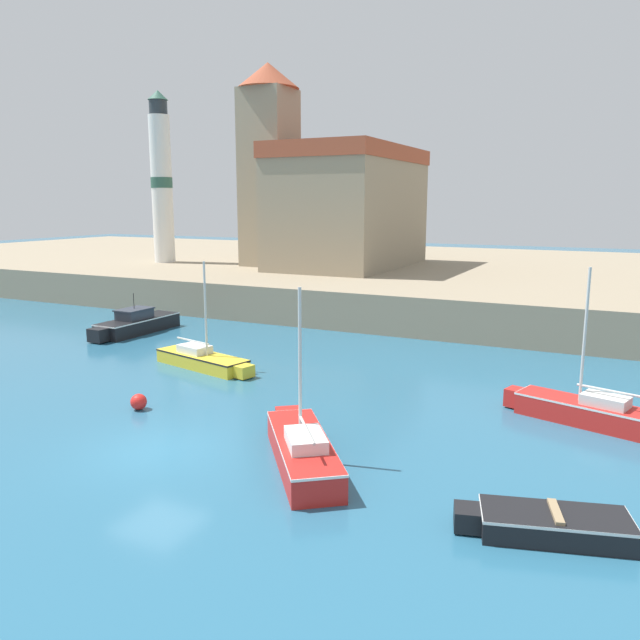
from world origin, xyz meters
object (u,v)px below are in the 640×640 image
Objects in this scene: motorboat_black_5 at (136,324)px; sailboat_red_4 at (587,410)px; mooring_buoy at (139,402)px; lighthouse at (162,180)px; church at (335,199)px; dinghy_black_2 at (548,523)px; sailboat_yellow_0 at (203,359)px; sailboat_red_1 at (302,448)px.

sailboat_red_4 is at bearing -11.09° from motorboat_black_5.
lighthouse is (-20.86, 26.52, 9.09)m from mooring_buoy.
lighthouse is at bearing -166.72° from church.
sailboat_red_4 is at bearing -49.38° from church.
dinghy_black_2 is 39.38m from church.
church is 1.11× the size of lighthouse.
lighthouse is (-19.38, 20.62, 8.98)m from sailboat_yellow_0.
dinghy_black_2 is at bearing -28.10° from sailboat_yellow_0.
lighthouse is at bearing 140.53° from dinghy_black_2.
sailboat_red_1 reaches higher than sailboat_yellow_0.
motorboat_black_5 is (-24.35, 13.22, 0.24)m from dinghy_black_2.
sailboat_yellow_0 is 1.08× the size of sailboat_red_1.
sailboat_yellow_0 is 1.42× the size of dinghy_black_2.
sailboat_red_4 is 32.90m from church.
lighthouse is (-35.78, 20.83, 8.90)m from sailboat_red_4.
mooring_buoy is (-7.70, 1.67, -0.20)m from sailboat_red_1.
sailboat_yellow_0 is at bearing -46.77° from lighthouse.
lighthouse is (-11.13, 15.99, 8.83)m from motorboat_black_5.
sailboat_yellow_0 is at bearing 151.90° from dinghy_black_2.
sailboat_yellow_0 reaches higher than motorboat_black_5.
sailboat_red_1 reaches higher than dinghy_black_2.
lighthouse is at bearing 133.23° from sailboat_yellow_0.
lighthouse is at bearing 135.38° from sailboat_red_1.
mooring_buoy is (-14.61, 2.70, -0.02)m from dinghy_black_2.
church reaches higher than sailboat_red_1.
mooring_buoy is 31.53m from church.
church reaches higher than sailboat_red_4.
mooring_buoy is 34.94m from lighthouse.
dinghy_black_2 is 0.65× the size of motorboat_black_5.
dinghy_black_2 is 0.25× the size of church.
sailboat_red_4 is 9.20× the size of mooring_buoy.
lighthouse reaches higher than sailboat_red_4.
motorboat_black_5 is at bearing -100.95° from church.
sailboat_red_4 reaches higher than mooring_buoy.
sailboat_red_4 is 42.35m from lighthouse.
sailboat_red_1 is at bearing -66.68° from church.
sailboat_red_1 is 35.29m from church.
mooring_buoy is at bearing -47.22° from motorboat_black_5.
church is (-20.88, 24.34, 7.33)m from sailboat_red_4.
lighthouse is (-14.90, -3.52, 1.57)m from church.
sailboat_red_4 is at bearing -30.20° from lighthouse.
lighthouse reaches higher than sailboat_red_1.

